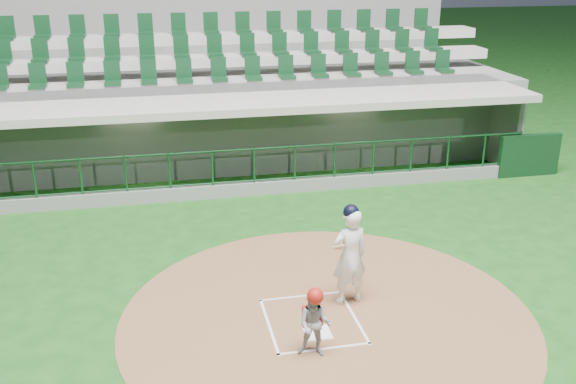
{
  "coord_description": "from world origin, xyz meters",
  "views": [
    {
      "loc": [
        -2.36,
        -9.54,
        5.97
      ],
      "look_at": [
        0.19,
        2.6,
        1.3
      ],
      "focal_mm": 40.0,
      "sensor_mm": 36.0,
      "label": 1
    }
  ],
  "objects": [
    {
      "name": "home_plate",
      "position": [
        0.0,
        -0.7,
        0.02
      ],
      "size": [
        0.43,
        0.43,
        0.02
      ],
      "primitive_type": "cube",
      "color": "white",
      "rests_on": "dirt_circle"
    },
    {
      "name": "ground",
      "position": [
        0.0,
        0.0,
        0.0
      ],
      "size": [
        120.0,
        120.0,
        0.0
      ],
      "primitive_type": "plane",
      "color": "#144714",
      "rests_on": "ground"
    },
    {
      "name": "dirt_circle",
      "position": [
        0.3,
        -0.2,
        0.01
      ],
      "size": [
        7.2,
        7.2,
        0.01
      ],
      "primitive_type": "cylinder",
      "color": "brown",
      "rests_on": "ground"
    },
    {
      "name": "catcher",
      "position": [
        -0.2,
        -1.25,
        0.59
      ],
      "size": [
        0.65,
        0.58,
        1.17
      ],
      "color": "#99999E",
      "rests_on": "dirt_circle"
    },
    {
      "name": "batter_box_chalk",
      "position": [
        0.0,
        -0.3,
        0.02
      ],
      "size": [
        1.55,
        1.8,
        0.01
      ],
      "color": "white",
      "rests_on": "ground"
    },
    {
      "name": "dugout_structure",
      "position": [
        0.12,
        7.82,
        0.96
      ],
      "size": [
        16.4,
        3.7,
        3.0
      ],
      "color": "slate",
      "rests_on": "ground"
    },
    {
      "name": "seating_deck",
      "position": [
        0.0,
        10.91,
        1.42
      ],
      "size": [
        17.0,
        6.72,
        5.15
      ],
      "color": "gray",
      "rests_on": "ground"
    },
    {
      "name": "batter",
      "position": [
        0.8,
        0.21,
        0.95
      ],
      "size": [
        0.9,
        0.92,
        1.89
      ],
      "color": "white",
      "rests_on": "dirt_circle"
    }
  ]
}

